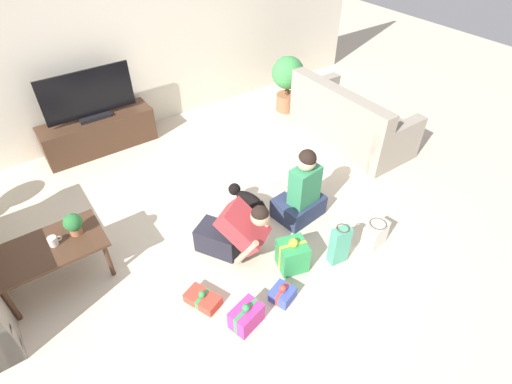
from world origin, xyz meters
The scene contains 18 objects.
ground_plane centered at (0.00, 0.00, 0.00)m, with size 16.00×16.00×0.00m, color beige.
wall_back centered at (0.00, 2.63, 1.30)m, with size 8.40×0.06×2.60m.
sofa_right centered at (2.43, 0.51, 0.31)m, with size 0.84×1.73×0.85m.
coffee_table centered at (-1.61, 0.33, 0.40)m, with size 0.98×0.57×0.46m.
tv_console centered at (-0.51, 2.34, 0.24)m, with size 1.47×0.44×0.48m.
tv centered at (-0.51, 2.34, 0.77)m, with size 1.16×0.20×0.66m.
potted_plant_corner_right centered at (2.28, 1.72, 0.53)m, with size 0.49×0.49×0.88m.
person_kneeling centered at (-0.06, -0.37, 0.32)m, with size 0.65×0.79×0.75m.
person_sitting centered at (0.85, -0.31, 0.34)m, with size 0.56×0.52×0.91m.
dog centered at (0.39, 0.08, 0.22)m, with size 0.25×0.54×0.33m.
gift_box_a centered at (0.31, -0.83, 0.16)m, with size 0.33×0.32×0.38m.
gift_box_b centered at (0.00, -1.09, 0.07)m, with size 0.25×0.25×0.19m.
gift_box_c centered at (-0.62, -0.70, 0.05)m, with size 0.29×0.36×0.15m.
gift_box_d centered at (-0.42, -1.10, 0.10)m, with size 0.32×0.26×0.26m.
gift_bag_a centered at (1.20, -1.11, 0.15)m, with size 0.29×0.20×0.31m.
gift_bag_b centered at (0.74, -1.04, 0.22)m, with size 0.20×0.14×0.46m.
mug centered at (-1.54, 0.32, 0.50)m, with size 0.12×0.08×0.09m.
tabletop_plant centered at (-1.33, 0.35, 0.58)m, with size 0.17×0.17×0.22m.
Camera 1 is at (-1.47, -2.74, 3.16)m, focal length 28.00 mm.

